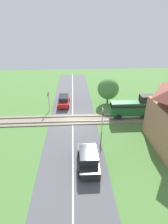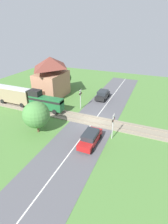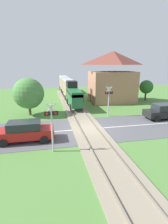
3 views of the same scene
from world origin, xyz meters
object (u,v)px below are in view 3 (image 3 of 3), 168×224
pedestrian_by_station (82,97)px  car_near_crossing (25,131)px  station_building (112,78)px  car_far_side (164,111)px  train (68,87)px  crossing_signal_east_approach (109,97)px  crossing_signal_west_approach (52,121)px

pedestrian_by_station → car_near_crossing: bearing=-118.6°
station_building → car_far_side: bearing=-75.8°
pedestrian_by_station → train: bearing=114.4°
station_building → car_near_crossing: bearing=-133.0°
train → station_building: size_ratio=2.66×
train → car_far_side: (8.75, -13.92, -1.06)m
crossing_signal_east_approach → crossing_signal_west_approach: bearing=-132.1°
car_near_crossing → station_building: station_building is taller
station_building → crossing_signal_east_approach: bearing=-113.0°
crossing_signal_east_approach → station_building: size_ratio=0.45×
crossing_signal_west_approach → station_building: bearing=56.6°
car_far_side → crossing_signal_east_approach: crossing_signal_east_approach is taller
pedestrian_by_station → station_building: bearing=-5.8°
car_near_crossing → crossing_signal_east_approach: crossing_signal_east_approach is taller
car_near_crossing → crossing_signal_east_approach: size_ratio=1.29×
car_far_side → station_building: (-2.40, 9.51, 2.87)m
crossing_signal_west_approach → pedestrian_by_station: bearing=71.6°
train → crossing_signal_east_approach: train is taller
crossing_signal_west_approach → pedestrian_by_station: size_ratio=2.00×
train → station_building: 7.94m
train → car_far_side: size_ratio=4.79×
train → pedestrian_by_station: 4.47m
train → crossing_signal_east_approach: (3.20, -11.81, 0.26)m
pedestrian_by_station → crossing_signal_west_approach: bearing=-108.4°
car_near_crossing → crossing_signal_west_approach: 3.20m
station_building → pedestrian_by_station: size_ratio=4.46×
car_far_side → car_near_crossing: bearing=-168.3°
crossing_signal_west_approach → station_building: 17.43m
car_near_crossing → car_far_side: bearing=11.7°
pedestrian_by_station → crossing_signal_east_approach: bearing=-79.9°
crossing_signal_west_approach → crossing_signal_east_approach: (6.40, 7.09, 0.00)m
car_near_crossing → train: bearing=72.8°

